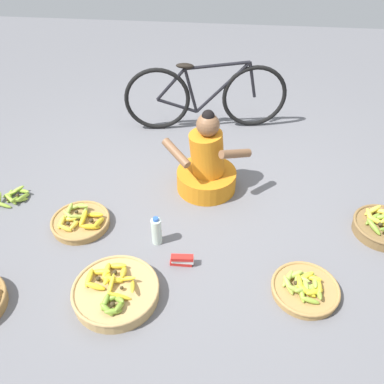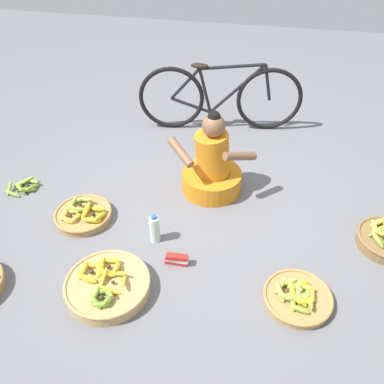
{
  "view_description": "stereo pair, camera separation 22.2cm",
  "coord_description": "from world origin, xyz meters",
  "px_view_note": "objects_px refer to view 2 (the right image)",
  "views": [
    {
      "loc": [
        0.25,
        -2.54,
        2.28
      ],
      "look_at": [
        0.0,
        -0.2,
        0.35
      ],
      "focal_mm": 38.13,
      "sensor_mm": 36.0,
      "label": 1
    },
    {
      "loc": [
        0.47,
        -2.51,
        2.28
      ],
      "look_at": [
        0.0,
        -0.2,
        0.35
      ],
      "focal_mm": 38.13,
      "sensor_mm": 36.0,
      "label": 2
    }
  ],
  "objects_px": {
    "banana_basket_front_right": "(107,285)",
    "banana_basket_mid_right": "(83,214)",
    "water_bottle": "(155,229)",
    "bicycle_leaning": "(220,98)",
    "packet_carton_stack": "(177,259)",
    "loose_bananas_front_left": "(23,187)",
    "vendor_woman_front": "(212,167)",
    "banana_basket_back_center": "(297,297)"
  },
  "relations": [
    {
      "from": "bicycle_leaning",
      "to": "banana_basket_back_center",
      "type": "bearing_deg",
      "value": -68.35
    },
    {
      "from": "banana_basket_front_right",
      "to": "loose_bananas_front_left",
      "type": "xyz_separation_m",
      "value": [
        -1.13,
        0.89,
        -0.03
      ]
    },
    {
      "from": "bicycle_leaning",
      "to": "banana_basket_front_right",
      "type": "relative_size",
      "value": 2.9
    },
    {
      "from": "vendor_woman_front",
      "to": "banana_basket_mid_right",
      "type": "bearing_deg",
      "value": -148.57
    },
    {
      "from": "vendor_woman_front",
      "to": "banana_basket_front_right",
      "type": "relative_size",
      "value": 1.32
    },
    {
      "from": "bicycle_leaning",
      "to": "packet_carton_stack",
      "type": "height_order",
      "value": "bicycle_leaning"
    },
    {
      "from": "vendor_woman_front",
      "to": "packet_carton_stack",
      "type": "distance_m",
      "value": 0.93
    },
    {
      "from": "bicycle_leaning",
      "to": "banana_basket_back_center",
      "type": "xyz_separation_m",
      "value": [
        0.85,
        -2.13,
        -0.31
      ]
    },
    {
      "from": "vendor_woman_front",
      "to": "water_bottle",
      "type": "bearing_deg",
      "value": -114.52
    },
    {
      "from": "loose_bananas_front_left",
      "to": "packet_carton_stack",
      "type": "bearing_deg",
      "value": -20.29
    },
    {
      "from": "vendor_woman_front",
      "to": "water_bottle",
      "type": "relative_size",
      "value": 3.07
    },
    {
      "from": "banana_basket_back_center",
      "to": "banana_basket_mid_right",
      "type": "bearing_deg",
      "value": 164.47
    },
    {
      "from": "bicycle_leaning",
      "to": "packet_carton_stack",
      "type": "xyz_separation_m",
      "value": [
        -0.01,
        -1.97,
        -0.31
      ]
    },
    {
      "from": "banana_basket_front_right",
      "to": "banana_basket_back_center",
      "type": "xyz_separation_m",
      "value": [
        1.26,
        0.17,
        -0.02
      ]
    },
    {
      "from": "banana_basket_front_right",
      "to": "banana_basket_back_center",
      "type": "height_order",
      "value": "banana_basket_front_right"
    },
    {
      "from": "banana_basket_mid_right",
      "to": "loose_bananas_front_left",
      "type": "xyz_separation_m",
      "value": [
        -0.68,
        0.25,
        -0.01
      ]
    },
    {
      "from": "water_bottle",
      "to": "banana_basket_front_right",
      "type": "bearing_deg",
      "value": -109.39
    },
    {
      "from": "bicycle_leaning",
      "to": "banana_basket_front_right",
      "type": "xyz_separation_m",
      "value": [
        -0.41,
        -2.3,
        -0.3
      ]
    },
    {
      "from": "vendor_woman_front",
      "to": "banana_basket_mid_right",
      "type": "xyz_separation_m",
      "value": [
        -0.96,
        -0.59,
        -0.2
      ]
    },
    {
      "from": "banana_basket_front_right",
      "to": "loose_bananas_front_left",
      "type": "bearing_deg",
      "value": 141.63
    },
    {
      "from": "loose_bananas_front_left",
      "to": "packet_carton_stack",
      "type": "height_order",
      "value": "packet_carton_stack"
    },
    {
      "from": "banana_basket_front_right",
      "to": "banana_basket_mid_right",
      "type": "bearing_deg",
      "value": 125.01
    },
    {
      "from": "banana_basket_back_center",
      "to": "banana_basket_mid_right",
      "type": "distance_m",
      "value": 1.77
    },
    {
      "from": "banana_basket_back_center",
      "to": "vendor_woman_front",
      "type": "bearing_deg",
      "value": 125.3
    },
    {
      "from": "loose_bananas_front_left",
      "to": "water_bottle",
      "type": "distance_m",
      "value": 1.37
    },
    {
      "from": "loose_bananas_front_left",
      "to": "packet_carton_stack",
      "type": "distance_m",
      "value": 1.63
    },
    {
      "from": "banana_basket_back_center",
      "to": "packet_carton_stack",
      "type": "bearing_deg",
      "value": 169.56
    },
    {
      "from": "banana_basket_back_center",
      "to": "banana_basket_mid_right",
      "type": "relative_size",
      "value": 0.99
    },
    {
      "from": "banana_basket_mid_right",
      "to": "loose_bananas_front_left",
      "type": "distance_m",
      "value": 0.72
    },
    {
      "from": "banana_basket_front_right",
      "to": "loose_bananas_front_left",
      "type": "relative_size",
      "value": 2.18
    },
    {
      "from": "bicycle_leaning",
      "to": "banana_basket_mid_right",
      "type": "bearing_deg",
      "value": -117.55
    },
    {
      "from": "water_bottle",
      "to": "packet_carton_stack",
      "type": "bearing_deg",
      "value": -42.85
    },
    {
      "from": "banana_basket_mid_right",
      "to": "vendor_woman_front",
      "type": "bearing_deg",
      "value": 31.43
    },
    {
      "from": "banana_basket_front_right",
      "to": "water_bottle",
      "type": "xyz_separation_m",
      "value": [
        0.19,
        0.53,
        0.06
      ]
    },
    {
      "from": "bicycle_leaning",
      "to": "loose_bananas_front_left",
      "type": "height_order",
      "value": "bicycle_leaning"
    },
    {
      "from": "vendor_woman_front",
      "to": "loose_bananas_front_left",
      "type": "height_order",
      "value": "vendor_woman_front"
    },
    {
      "from": "loose_bananas_front_left",
      "to": "water_bottle",
      "type": "xyz_separation_m",
      "value": [
        1.32,
        -0.37,
        0.09
      ]
    },
    {
      "from": "bicycle_leaning",
      "to": "banana_basket_mid_right",
      "type": "relative_size",
      "value": 3.62
    },
    {
      "from": "packet_carton_stack",
      "to": "bicycle_leaning",
      "type": "bearing_deg",
      "value": 89.75
    },
    {
      "from": "banana_basket_front_right",
      "to": "banana_basket_mid_right",
      "type": "height_order",
      "value": "banana_basket_front_right"
    },
    {
      "from": "banana_basket_back_center",
      "to": "loose_bananas_front_left",
      "type": "height_order",
      "value": "banana_basket_back_center"
    },
    {
      "from": "bicycle_leaning",
      "to": "packet_carton_stack",
      "type": "relative_size",
      "value": 9.8
    }
  ]
}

